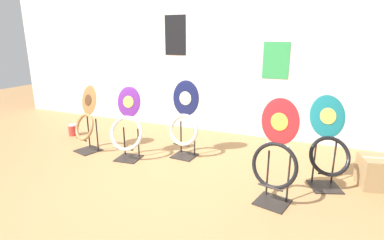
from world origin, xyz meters
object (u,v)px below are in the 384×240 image
toilet_seat_display_purple_note (127,127)px  toilet_seat_display_teal_sax (328,145)px  toilet_seat_display_woodgrain (87,120)px  paint_can (73,129)px  toilet_seat_display_crimson_swirl (276,155)px  toilet_seat_display_navy_moon (184,122)px

toilet_seat_display_purple_note → toilet_seat_display_teal_sax: size_ratio=0.98×
toilet_seat_display_woodgrain → toilet_seat_display_teal_sax: 2.87m
toilet_seat_display_teal_sax → paint_can: bearing=176.0°
paint_can → toilet_seat_display_purple_note: bearing=-18.1°
toilet_seat_display_woodgrain → toilet_seat_display_crimson_swirl: size_ratio=0.89×
toilet_seat_display_crimson_swirl → toilet_seat_display_teal_sax: bearing=51.8°
toilet_seat_display_navy_moon → toilet_seat_display_purple_note: (-0.61, -0.33, -0.04)m
toilet_seat_display_purple_note → paint_can: size_ratio=5.24×
toilet_seat_display_woodgrain → paint_can: toilet_seat_display_woodgrain is taller
toilet_seat_display_crimson_swirl → toilet_seat_display_navy_moon: bearing=149.9°
toilet_seat_display_woodgrain → toilet_seat_display_navy_moon: (1.25, 0.32, 0.03)m
toilet_seat_display_crimson_swirl → toilet_seat_display_purple_note: 1.83m
toilet_seat_display_navy_moon → paint_can: size_ratio=5.65×
toilet_seat_display_navy_moon → toilet_seat_display_crimson_swirl: toilet_seat_display_crimson_swirl is taller
toilet_seat_display_teal_sax → toilet_seat_display_navy_moon: bearing=174.7°
toilet_seat_display_crimson_swirl → toilet_seat_display_purple_note: (-1.80, 0.36, -0.06)m
toilet_seat_display_crimson_swirl → paint_can: size_ratio=5.71×
toilet_seat_display_navy_moon → toilet_seat_display_purple_note: 0.69m
toilet_seat_display_purple_note → toilet_seat_display_crimson_swirl: bearing=-11.2°
toilet_seat_display_purple_note → toilet_seat_display_teal_sax: bearing=4.7°
toilet_seat_display_purple_note → toilet_seat_display_woodgrain: bearing=178.4°
toilet_seat_display_navy_moon → paint_can: bearing=177.2°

